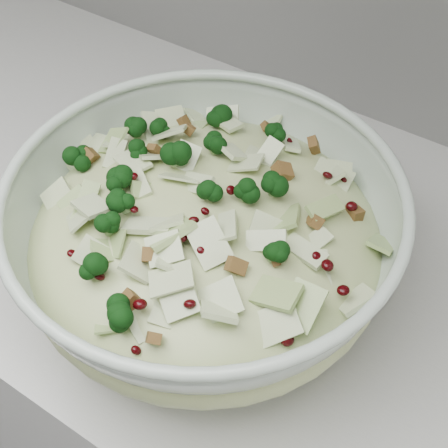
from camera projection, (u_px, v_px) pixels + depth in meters
name	position (u px, v px, depth m)	size (l,w,h in m)	color
counter	(74.00, 299.00, 1.22)	(3.60, 0.60, 0.90)	#BBBBB6
mixing_bowl	(206.00, 240.00, 0.62)	(0.44, 0.44, 0.15)	#ACBDAE
salad	(205.00, 224.00, 0.60)	(0.45, 0.45, 0.15)	#C8D08E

